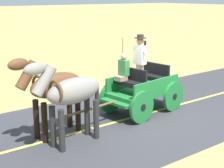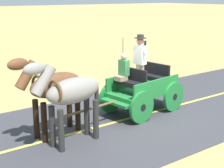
% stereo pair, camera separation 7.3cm
% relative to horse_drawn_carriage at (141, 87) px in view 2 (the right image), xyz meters
% --- Properties ---
extents(ground_plane, '(200.00, 200.00, 0.00)m').
position_rel_horse_drawn_carriage_xyz_m(ground_plane, '(-0.25, 0.09, -0.82)').
color(ground_plane, tan).
extents(road_surface, '(5.48, 160.00, 0.01)m').
position_rel_horse_drawn_carriage_xyz_m(road_surface, '(-0.25, 0.09, -0.81)').
color(road_surface, '#38383D').
rests_on(road_surface, ground).
extents(road_centre_stripe, '(0.12, 160.00, 0.00)m').
position_rel_horse_drawn_carriage_xyz_m(road_centre_stripe, '(-0.25, 0.09, -0.81)').
color(road_centre_stripe, '#DBCC4C').
rests_on(road_centre_stripe, road_surface).
extents(horse_drawn_carriage, '(1.73, 4.51, 2.50)m').
position_rel_horse_drawn_carriage_xyz_m(horse_drawn_carriage, '(0.00, 0.00, 0.00)').
color(horse_drawn_carriage, '#1E7233').
rests_on(horse_drawn_carriage, ground).
extents(horse_near_side, '(0.77, 2.15, 2.21)m').
position_rel_horse_drawn_carriage_xyz_m(horse_near_side, '(-0.78, 2.95, 0.51)').
color(horse_near_side, gray).
rests_on(horse_near_side, ground).
extents(horse_off_side, '(0.81, 2.15, 2.21)m').
position_rel_horse_drawn_carriage_xyz_m(horse_off_side, '(-0.05, 3.05, 0.51)').
color(horse_off_side, brown).
rests_on(horse_off_side, ground).
extents(traffic_cone, '(0.32, 0.32, 0.50)m').
position_rel_horse_drawn_carriage_xyz_m(traffic_cone, '(1.96, -2.96, -0.57)').
color(traffic_cone, orange).
rests_on(traffic_cone, ground).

